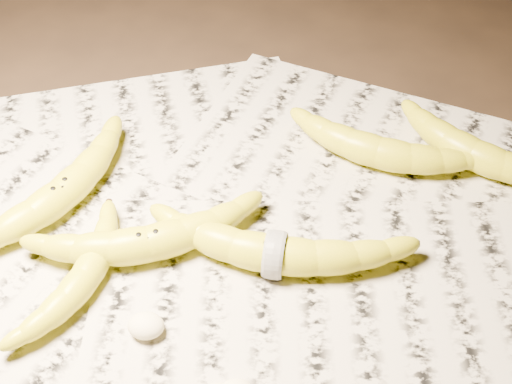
% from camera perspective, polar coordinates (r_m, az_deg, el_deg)
% --- Properties ---
extents(ground, '(3.00, 3.00, 0.00)m').
position_cam_1_polar(ground, '(0.77, -0.68, -4.99)').
color(ground, black).
rests_on(ground, ground).
extents(newspaper_patch, '(0.90, 0.70, 0.01)m').
position_cam_1_polar(newspaper_patch, '(0.76, -2.37, -5.73)').
color(newspaper_patch, '#BBB5A1').
rests_on(newspaper_patch, ground).
extents(banana_left_a, '(0.16, 0.23, 0.04)m').
position_cam_1_polar(banana_left_a, '(0.82, -15.40, -0.04)').
color(banana_left_a, yellow).
rests_on(banana_left_a, newspaper_patch).
extents(banana_left_b, '(0.09, 0.18, 0.03)m').
position_cam_1_polar(banana_left_b, '(0.74, -13.64, -6.54)').
color(banana_left_b, yellow).
rests_on(banana_left_b, newspaper_patch).
extents(banana_center, '(0.23, 0.15, 0.04)m').
position_cam_1_polar(banana_center, '(0.75, -8.60, -3.91)').
color(banana_center, yellow).
rests_on(banana_center, newspaper_patch).
extents(banana_taped, '(0.25, 0.08, 0.04)m').
position_cam_1_polar(banana_taped, '(0.74, 1.52, -4.84)').
color(banana_taped, yellow).
rests_on(banana_taped, newspaper_patch).
extents(banana_upper_a, '(0.22, 0.11, 0.04)m').
position_cam_1_polar(banana_upper_a, '(0.86, 9.82, 3.35)').
color(banana_upper_a, yellow).
rests_on(banana_upper_a, newspaper_patch).
extents(banana_upper_b, '(0.20, 0.15, 0.04)m').
position_cam_1_polar(banana_upper_b, '(0.88, 17.10, 3.09)').
color(banana_upper_b, yellow).
rests_on(banana_upper_b, newspaper_patch).
extents(measuring_tape, '(0.01, 0.05, 0.05)m').
position_cam_1_polar(measuring_tape, '(0.74, 1.52, -4.84)').
color(measuring_tape, white).
rests_on(measuring_tape, newspaper_patch).
extents(flesh_chunk_a, '(0.04, 0.03, 0.02)m').
position_cam_1_polar(flesh_chunk_a, '(0.71, -8.84, -10.34)').
color(flesh_chunk_a, '#F9F0C1').
rests_on(flesh_chunk_a, newspaper_patch).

